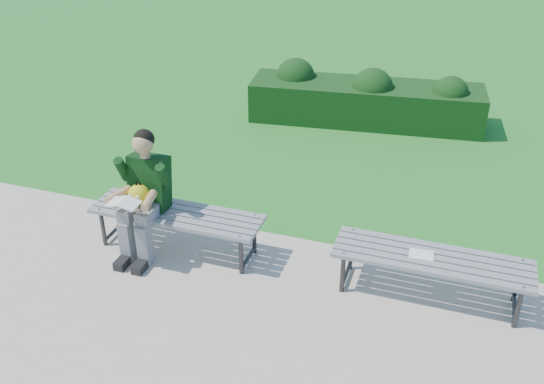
{
  "coord_description": "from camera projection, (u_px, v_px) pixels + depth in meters",
  "views": [
    {
      "loc": [
        1.94,
        -5.29,
        3.7
      ],
      "look_at": [
        0.25,
        -0.32,
        0.73
      ],
      "focal_mm": 40.0,
      "sensor_mm": 36.0,
      "label": 1
    }
  ],
  "objects": [
    {
      "name": "ground",
      "position": [
        260.0,
        232.0,
        6.73
      ],
      "size": [
        80.0,
        80.0,
        0.0
      ],
      "color": "#2F671A",
      "rests_on": "ground"
    },
    {
      "name": "walkway",
      "position": [
        192.0,
        336.0,
        5.28
      ],
      "size": [
        30.0,
        3.5,
        0.02
      ],
      "color": "beige",
      "rests_on": "ground"
    },
    {
      "name": "hedge",
      "position": [
        364.0,
        99.0,
        9.32
      ],
      "size": [
        3.6,
        1.29,
        0.88
      ],
      "color": "#15390D",
      "rests_on": "ground"
    },
    {
      "name": "bench_left",
      "position": [
        177.0,
        217.0,
        6.23
      ],
      "size": [
        1.8,
        0.5,
        0.46
      ],
      "color": "slate",
      "rests_on": "walkway"
    },
    {
      "name": "bench_right",
      "position": [
        432.0,
        262.0,
        5.55
      ],
      "size": [
        1.8,
        0.5,
        0.46
      ],
      "color": "slate",
      "rests_on": "walkway"
    },
    {
      "name": "seated_boy",
      "position": [
        143.0,
        191.0,
        6.09
      ],
      "size": [
        0.56,
        0.76,
        1.31
      ],
      "color": "gray",
      "rests_on": "walkway"
    },
    {
      "name": "paper_sheet",
      "position": [
        421.0,
        254.0,
        5.55
      ],
      "size": [
        0.23,
        0.18,
        0.01
      ],
      "color": "white",
      "rests_on": "bench_right"
    }
  ]
}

